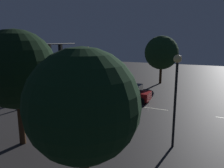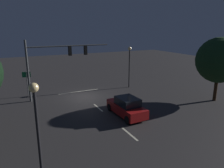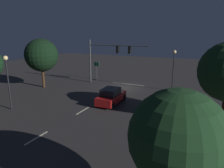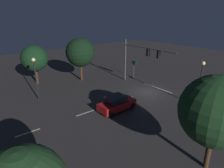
# 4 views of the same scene
# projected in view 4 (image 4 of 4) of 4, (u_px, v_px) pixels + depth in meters

# --- Properties ---
(ground_plane) EXTENTS (80.00, 80.00, 0.00)m
(ground_plane) POSITION_uv_depth(u_px,v_px,m) (148.00, 91.00, 27.23)
(ground_plane) COLOR #2D2B2B
(traffic_signal_assembly) EXTENTS (9.12, 0.47, 6.45)m
(traffic_signal_assembly) POSITION_uv_depth(u_px,v_px,m) (140.00, 55.00, 28.26)
(traffic_signal_assembly) COLOR #383A3D
(traffic_signal_assembly) RESTS_ON ground_plane
(lane_dash_far) EXTENTS (0.16, 2.20, 0.01)m
(lane_dash_far) POSITION_uv_depth(u_px,v_px,m) (126.00, 99.00, 24.89)
(lane_dash_far) COLOR beige
(lane_dash_far) RESTS_ON ground_plane
(lane_dash_mid) EXTENTS (0.16, 2.20, 0.01)m
(lane_dash_mid) POSITION_uv_depth(u_px,v_px,m) (85.00, 113.00, 21.37)
(lane_dash_mid) COLOR beige
(lane_dash_mid) RESTS_ON ground_plane
(lane_dash_near) EXTENTS (0.16, 2.20, 0.01)m
(lane_dash_near) POSITION_uv_depth(u_px,v_px,m) (28.00, 133.00, 17.85)
(lane_dash_near) COLOR beige
(lane_dash_near) RESTS_ON ground_plane
(stop_bar) EXTENTS (5.00, 0.16, 0.01)m
(stop_bar) POSITION_uv_depth(u_px,v_px,m) (158.00, 88.00, 28.48)
(stop_bar) COLOR beige
(stop_bar) RESTS_ON ground_plane
(car_approaching) EXTENTS (1.98, 4.40, 1.70)m
(car_approaching) POSITION_uv_depth(u_px,v_px,m) (117.00, 103.00, 21.81)
(car_approaching) COLOR maroon
(car_approaching) RESTS_ON ground_plane
(street_lamp_left_kerb) EXTENTS (0.44, 0.44, 5.29)m
(street_lamp_left_kerb) POSITION_uv_depth(u_px,v_px,m) (201.00, 76.00, 21.84)
(street_lamp_left_kerb) COLOR black
(street_lamp_left_kerb) RESTS_ON ground_plane
(street_lamp_right_kerb) EXTENTS (0.44, 0.44, 5.29)m
(street_lamp_right_kerb) POSITION_uv_depth(u_px,v_px,m) (35.00, 71.00, 23.42)
(street_lamp_right_kerb) COLOR black
(street_lamp_right_kerb) RESTS_ON ground_plane
(route_sign) EXTENTS (0.90, 0.17, 2.89)m
(route_sign) POSITION_uv_depth(u_px,v_px,m) (134.00, 65.00, 32.48)
(route_sign) COLOR #383A3D
(route_sign) RESTS_ON ground_plane
(tree_right_near) EXTENTS (4.44, 4.44, 6.67)m
(tree_right_near) POSITION_uv_depth(u_px,v_px,m) (80.00, 53.00, 30.46)
(tree_right_near) COLOR #382314
(tree_right_near) RESTS_ON ground_plane
(tree_left_far) EXTENTS (4.71, 4.71, 6.73)m
(tree_left_far) POSITION_uv_depth(u_px,v_px,m) (216.00, 111.00, 12.43)
(tree_left_far) COLOR #382314
(tree_left_far) RESTS_ON ground_plane
(tree_right_far) EXTENTS (3.88, 3.88, 5.86)m
(tree_right_far) POSITION_uv_depth(u_px,v_px,m) (34.00, 58.00, 29.05)
(tree_right_far) COLOR #382314
(tree_right_far) RESTS_ON ground_plane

